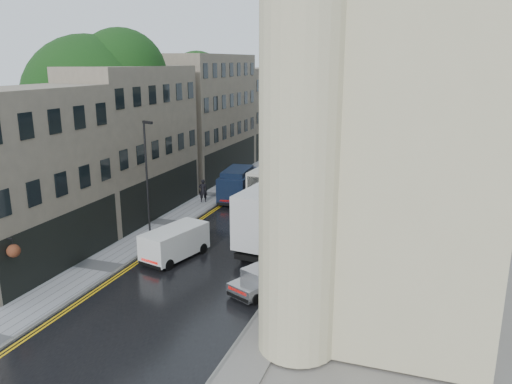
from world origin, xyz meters
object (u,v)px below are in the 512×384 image
Objects in this scene: silver_hatchback at (235,282)px; lamp_post_near at (147,180)px; white_lorry at (245,222)px; pedestrian at (203,191)px; cream_bus at (260,186)px; lamp_post_far at (260,133)px; navy_van at (220,188)px; tree_far at (177,116)px; tree_near at (92,124)px; white_van at (146,248)px.

lamp_post_near is at bearing 169.14° from silver_hatchback.
pedestrian is at bearing 133.61° from white_lorry.
pedestrian is (-4.65, -0.93, -0.56)m from cream_bus.
lamp_post_far is at bearing 107.12° from lamp_post_near.
silver_hatchback is 16.41m from navy_van.
lamp_post_far is at bearing 26.42° from tree_far.
cream_bus is 6.16× the size of pedestrian.
tree_near reaches higher than cream_bus.
white_lorry is 4.03× the size of pedestrian.
lamp_post_near is (-4.59, -9.55, 2.31)m from cream_bus.
tree_far is 2.24× the size of navy_van.
white_lorry reaches higher than navy_van.
lamp_post_far is (-6.20, 21.13, 2.30)m from white_lorry.
cream_bus is 10.84m from lamp_post_near.
tree_far reaches higher than lamp_post_far.
navy_van is 2.89× the size of pedestrian.
white_lorry reaches higher than cream_bus.
navy_van is 0.66× the size of lamp_post_far.
cream_bus is at bearing -56.28° from lamp_post_far.
white_van is 5.56m from lamp_post_near.
lamp_post_near reaches higher than silver_hatchback.
white_van is (8.97, -7.73, -5.95)m from tree_near.
navy_van is at bearing 127.32° from white_lorry.
white_lorry is 5.99m from white_van.
cream_bus is 1.53× the size of white_lorry.
cream_bus reaches higher than navy_van.
silver_hatchback is (15.30, -9.80, -6.25)m from tree_near.
cream_bus is at bearing 84.18° from lamp_post_near.
cream_bus reaches higher than pedestrian.
silver_hatchback is 6.66m from white_van.
white_van is (-4.91, -3.27, -1.06)m from white_lorry.
lamp_post_near is (-2.26, 4.14, 2.95)m from white_van.
pedestrian is at bearing 37.06° from tree_near.
pedestrian is at bearing 110.26° from lamp_post_near.
white_van is (-2.33, -13.68, -0.64)m from cream_bus.
cream_bus reaches higher than white_van.
navy_van is (7.90, -8.02, -4.79)m from tree_far.
lamp_post_near reaches higher than white_lorry.
cream_bus is at bearing 27.76° from tree_near.
tree_near is 1.64× the size of lamp_post_far.
white_lorry is 22.14m from lamp_post_far.
cream_bus is 1.40× the size of lamp_post_far.
lamp_post_near is at bearing -112.34° from cream_bus.
pedestrian is (6.35, -7.98, -5.15)m from tree_far.
white_lorry is at bearing -58.60° from lamp_post_far.
white_lorry is 0.92× the size of lamp_post_far.
white_van is (-6.33, 2.07, 0.30)m from silver_hatchback.
tree_near reaches higher than white_lorry.
navy_van is at bearing 31.25° from tree_near.
white_lorry is at bearing -17.84° from tree_near.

